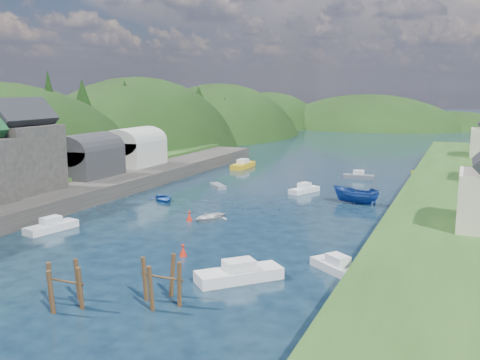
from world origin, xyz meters
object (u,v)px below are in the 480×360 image
at_px(piling_cluster_far, 162,285).
at_px(channel_buoy_far, 189,217).
at_px(channel_buoy_near, 183,251).
at_px(piling_cluster_near, 65,289).

distance_m(piling_cluster_far, channel_buoy_far, 22.87).
relative_size(channel_buoy_near, channel_buoy_far, 1.00).
height_order(piling_cluster_near, channel_buoy_near, piling_cluster_near).
relative_size(piling_cluster_near, channel_buoy_near, 3.22).
height_order(piling_cluster_far, channel_buoy_far, piling_cluster_far).
bearing_deg(channel_buoy_far, piling_cluster_near, -81.77).
xyz_separation_m(piling_cluster_far, channel_buoy_far, (-9.21, 20.92, -0.81)).
bearing_deg(channel_buoy_far, channel_buoy_near, -64.14).
relative_size(piling_cluster_near, channel_buoy_far, 3.22).
bearing_deg(piling_cluster_far, channel_buoy_far, 113.76).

